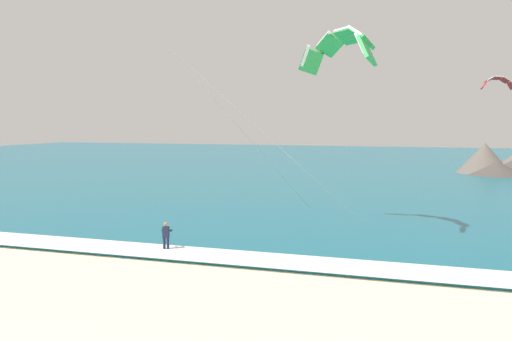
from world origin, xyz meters
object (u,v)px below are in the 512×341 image
at_px(kitesurfer, 166,236).
at_px(kite_distant, 497,82).
at_px(kite_primary, 341,46).
at_px(surfboard, 166,253).

distance_m(kitesurfer, kite_distant, 48.24).
bearing_deg(kite_primary, kite_distant, 68.03).
distance_m(surfboard, kite_primary, 16.00).
xyz_separation_m(surfboard, kite_primary, (8.11, 7.59, 11.51)).
height_order(kitesurfer, kite_distant, kite_distant).
height_order(surfboard, kitesurfer, kitesurfer).
bearing_deg(kite_distant, kitesurfer, -117.69).
xyz_separation_m(kite_primary, kite_distant, (13.75, 34.07, 0.11)).
xyz_separation_m(surfboard, kite_distant, (21.85, 41.67, 11.62)).
bearing_deg(kitesurfer, kite_primary, 43.05).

